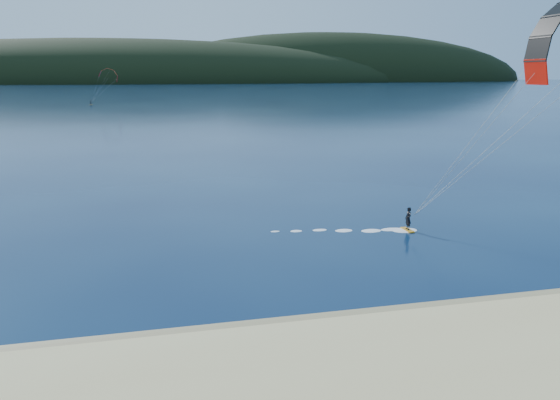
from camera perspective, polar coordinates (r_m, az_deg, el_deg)
The scene contains 4 objects.
ground at distance 21.75m, azimuth -1.24°, elevation -19.52°, with size 1800.00×1800.00×0.00m, color #071534.
wet_sand at distance 25.56m, azimuth -3.35°, elevation -14.04°, with size 220.00×2.50×0.10m.
headland at distance 763.27m, azimuth -12.90°, elevation 12.20°, with size 1200.00×310.00×140.00m.
kitesurfer_far at distance 215.55m, azimuth -17.92°, elevation 12.29°, with size 11.74×4.95×13.03m.
Camera 1 is at (-3.65, -17.89, 11.83)m, focal length 34.20 mm.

